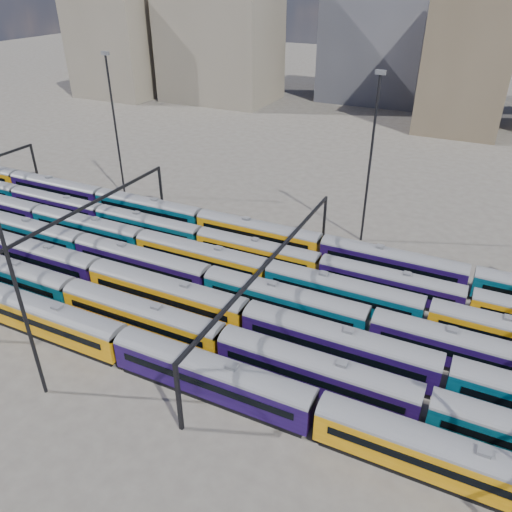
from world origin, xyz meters
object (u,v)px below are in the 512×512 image
at_px(rake_0, 122,342).
at_px(rake_1, 222,340).
at_px(mast_2, 13,275).
at_px(rake_2, 166,292).

height_order(rake_0, rake_1, rake_0).
relative_size(rake_1, mast_2, 4.95).
bearing_deg(rake_1, rake_0, -151.96).
height_order(rake_1, mast_2, mast_2).
bearing_deg(rake_0, rake_2, 96.88).
height_order(rake_2, mast_2, mast_2).
distance_m(rake_2, mast_2, 20.58).
relative_size(rake_0, rake_1, 1.03).
xyz_separation_m(rake_0, rake_1, (9.39, 5.00, -0.08)).
xyz_separation_m(rake_0, rake_2, (-1.21, 10.00, 0.01)).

